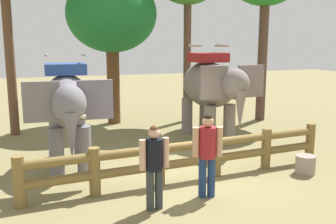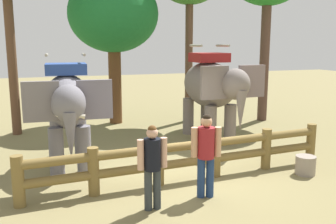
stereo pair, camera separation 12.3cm
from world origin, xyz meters
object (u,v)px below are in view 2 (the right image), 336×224
elephant_center (212,87)px  tree_far_right (113,15)px  feed_bucket (305,165)px  log_fence (188,156)px  tourist_woman_in_black (206,150)px  elephant_near_left (68,104)px  tourist_man_in_blue (152,161)px

elephant_center → tree_far_right: bearing=122.7°
elephant_center → feed_bucket: (0.73, -3.82, -1.54)m
log_fence → tree_far_right: bearing=92.2°
log_fence → elephant_center: size_ratio=2.09×
log_fence → tourist_woman_in_black: bearing=-91.4°
log_fence → feed_bucket: 2.98m
elephant_near_left → tourist_woman_in_black: (2.50, -3.00, -0.62)m
tourist_woman_in_black → log_fence: bearing=88.6°
tourist_woman_in_black → feed_bucket: tourist_woman_in_black is taller
elephant_center → elephant_near_left: bearing=-164.9°
tourist_woman_in_black → elephant_near_left: bearing=129.8°
log_fence → tourist_woman_in_black: (-0.02, -1.01, 0.43)m
tourist_woman_in_black → feed_bucket: bearing=8.7°
tourist_man_in_blue → tree_far_right: size_ratio=0.29×
log_fence → feed_bucket: bearing=-11.0°
feed_bucket → tree_far_right: bearing=112.6°
feed_bucket → tourist_woman_in_black: bearing=-171.3°
log_fence → tourist_man_in_blue: tourist_man_in_blue is taller
log_fence → elephant_center: 4.09m
log_fence → elephant_center: (2.17, 3.26, 1.17)m
log_fence → elephant_center: elephant_center is taller
tourist_man_in_blue → log_fence: bearing=44.3°
elephant_center → tree_far_right: 5.16m
tourist_man_in_blue → tree_far_right: 8.96m
elephant_center → tourist_man_in_blue: (-3.42, -4.48, -0.80)m
elephant_near_left → tree_far_right: bearing=66.0°
elephant_center → tree_far_right: (-2.44, 3.80, 2.49)m
elephant_near_left → tourist_man_in_blue: elephant_near_left is taller
log_fence → tourist_woman_in_black: tourist_woman_in_black is taller
tourist_man_in_blue → elephant_center: bearing=52.6°
elephant_near_left → feed_bucket: size_ratio=7.03×
elephant_near_left → feed_bucket: 6.16m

